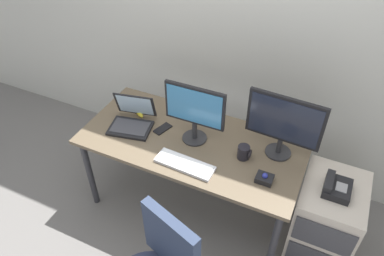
# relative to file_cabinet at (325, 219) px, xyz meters

# --- Properties ---
(ground_plane) EXTENTS (8.00, 8.00, 0.00)m
(ground_plane) POSITION_rel_file_cabinet_xyz_m (-1.03, -0.04, -0.33)
(ground_plane) COLOR slate
(back_wall) EXTENTS (6.00, 0.10, 2.80)m
(back_wall) POSITION_rel_file_cabinet_xyz_m (-1.03, 0.70, 1.07)
(back_wall) COLOR beige
(back_wall) RESTS_ON ground
(desk) EXTENTS (1.62, 0.77, 0.72)m
(desk) POSITION_rel_file_cabinet_xyz_m (-1.03, -0.04, 0.33)
(desk) COLOR brown
(desk) RESTS_ON ground
(file_cabinet) EXTENTS (0.42, 0.53, 0.66)m
(file_cabinet) POSITION_rel_file_cabinet_xyz_m (0.00, 0.00, 0.00)
(file_cabinet) COLOR beige
(file_cabinet) RESTS_ON ground
(desk_phone) EXTENTS (0.17, 0.20, 0.09)m
(desk_phone) POSITION_rel_file_cabinet_xyz_m (-0.01, -0.02, 0.36)
(desk_phone) COLOR black
(desk_phone) RESTS_ON file_cabinet
(monitor_main) EXTENTS (0.51, 0.18, 0.47)m
(monitor_main) POSITION_rel_file_cabinet_xyz_m (-0.43, 0.10, 0.67)
(monitor_main) COLOR #262628
(monitor_main) RESTS_ON desk
(monitor_side) EXTENTS (0.44, 0.18, 0.45)m
(monitor_side) POSITION_rel_file_cabinet_xyz_m (-1.02, -0.01, 0.66)
(monitor_side) COLOR #262628
(monitor_side) RESTS_ON desk
(keyboard) EXTENTS (0.42, 0.15, 0.03)m
(keyboard) POSITION_rel_file_cabinet_xyz_m (-0.97, -0.28, 0.41)
(keyboard) COLOR silver
(keyboard) RESTS_ON desk
(laptop) EXTENTS (0.36, 0.35, 0.23)m
(laptop) POSITION_rel_file_cabinet_xyz_m (-1.51, -0.07, 0.45)
(laptop) COLOR black
(laptop) RESTS_ON desk
(trackball_mouse) EXTENTS (0.11, 0.09, 0.07)m
(trackball_mouse) POSITION_rel_file_cabinet_xyz_m (-0.44, -0.19, 0.42)
(trackball_mouse) COLOR black
(trackball_mouse) RESTS_ON desk
(coffee_mug) EXTENTS (0.09, 0.08, 0.10)m
(coffee_mug) POSITION_rel_file_cabinet_xyz_m (-0.64, -0.05, 0.45)
(coffee_mug) COLOR black
(coffee_mug) RESTS_ON desk
(cell_phone) EXTENTS (0.11, 0.16, 0.01)m
(cell_phone) POSITION_rel_file_cabinet_xyz_m (-1.28, -0.02, 0.40)
(cell_phone) COLOR black
(cell_phone) RESTS_ON desk
(banana) EXTENTS (0.18, 0.15, 0.04)m
(banana) POSITION_rel_file_cabinet_xyz_m (-1.56, 0.08, 0.42)
(banana) COLOR yellow
(banana) RESTS_ON desk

